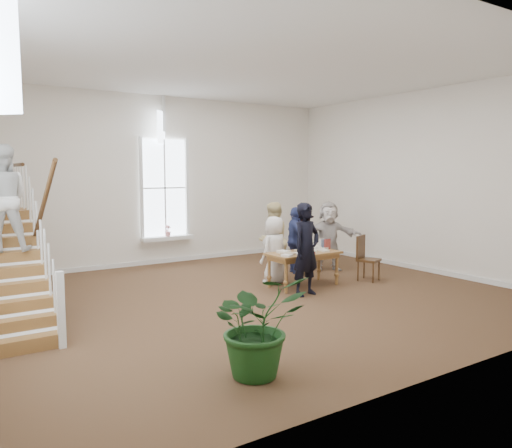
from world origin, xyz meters
TOP-DOWN VIEW (x-y plane):
  - ground at (0.00, 0.00)m, footprint 10.00×10.00m
  - room_shell at (-0.00, 4.39)m, footprint 10.49×10.00m
  - staircase at (-4.34, 0.75)m, footprint 1.10×4.10m
  - library_table at (1.41, 0.20)m, footprint 1.61×0.82m
  - police_officer at (0.95, -0.46)m, footprint 0.75×0.55m
  - elderly_woman at (1.05, 0.79)m, footprint 0.83×0.65m
  - person_yellow at (1.35, 1.29)m, footprint 1.02×0.89m
  - woman_cluster_a at (2.13, 1.43)m, footprint 0.71×1.03m
  - woman_cluster_b at (2.73, 1.88)m, footprint 0.90×1.13m
  - woman_cluster_c at (3.03, 1.23)m, footprint 1.67×1.22m
  - floor_plant at (-2.07, -3.28)m, footprint 1.31×1.19m
  - side_chair at (2.97, -0.11)m, footprint 0.58×0.58m

SIDE VIEW (x-z plane):
  - ground at x=0.00m, z-range 0.00..0.00m
  - room_shell at x=0.00m, z-range -4.60..5.40m
  - side_chair at x=2.97m, z-range 0.06..1.09m
  - floor_plant at x=-2.07m, z-range 0.00..1.28m
  - library_table at x=1.41m, z-range 0.26..1.08m
  - elderly_woman at x=1.05m, z-range 0.00..1.50m
  - woman_cluster_b at x=2.73m, z-range 0.00..1.53m
  - woman_cluster_a at x=2.13m, z-range 0.00..1.63m
  - woman_cluster_c at x=3.03m, z-range 0.00..1.75m
  - person_yellow at x=1.35m, z-range 0.00..1.78m
  - police_officer at x=0.95m, z-range 0.00..1.87m
  - staircase at x=-4.34m, z-range 0.16..3.08m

